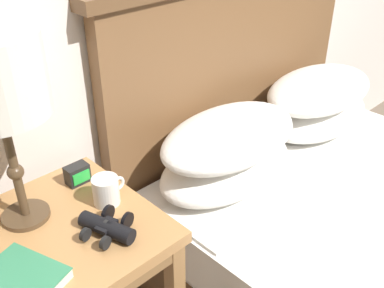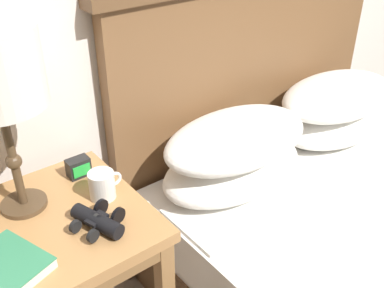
# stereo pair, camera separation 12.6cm
# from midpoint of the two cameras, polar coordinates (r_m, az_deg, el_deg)

# --- Properties ---
(nightstand) EXTENTS (0.53, 0.51, 0.67)m
(nightstand) POSITION_cam_midpoint_polar(r_m,az_deg,el_deg) (1.36, -19.11, -13.63)
(nightstand) COLOR #AD7A47
(nightstand) RESTS_ON ground_plane
(book_on_nightstand) EXTENTS (0.20, 0.22, 0.03)m
(book_on_nightstand) POSITION_cam_midpoint_polar(r_m,az_deg,el_deg) (1.17, -23.93, -15.63)
(book_on_nightstand) COLOR silver
(book_on_nightstand) RESTS_ON nightstand
(binoculars_pair) EXTENTS (0.15, 0.16, 0.05)m
(binoculars_pair) POSITION_cam_midpoint_polar(r_m,az_deg,el_deg) (1.23, -13.68, -10.30)
(binoculars_pair) COLOR black
(binoculars_pair) RESTS_ON nightstand
(coffee_mug) EXTENTS (0.10, 0.08, 0.08)m
(coffee_mug) POSITION_cam_midpoint_polar(r_m,az_deg,el_deg) (1.32, -13.53, -5.85)
(coffee_mug) COLOR silver
(coffee_mug) RESTS_ON nightstand
(alarm_clock) EXTENTS (0.07, 0.05, 0.06)m
(alarm_clock) POSITION_cam_midpoint_polar(r_m,az_deg,el_deg) (1.43, -16.80, -3.77)
(alarm_clock) COLOR black
(alarm_clock) RESTS_ON nightstand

